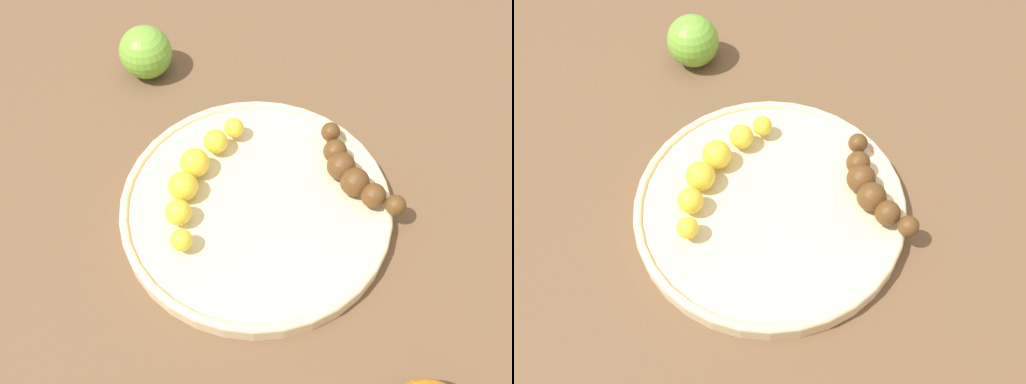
% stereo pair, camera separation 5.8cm
% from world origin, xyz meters
% --- Properties ---
extents(ground_plane, '(2.40, 2.40, 0.00)m').
position_xyz_m(ground_plane, '(0.00, 0.00, 0.00)').
color(ground_plane, brown).
extents(fruit_bowl, '(0.30, 0.30, 0.02)m').
position_xyz_m(fruit_bowl, '(0.00, 0.00, 0.01)').
color(fruit_bowl, beige).
rests_on(fruit_bowl, ground_plane).
extents(banana_yellow, '(0.14, 0.12, 0.03)m').
position_xyz_m(banana_yellow, '(0.04, -0.06, 0.04)').
color(banana_yellow, yellow).
rests_on(banana_yellow, fruit_bowl).
extents(banana_overripe, '(0.05, 0.14, 0.03)m').
position_xyz_m(banana_overripe, '(-0.10, 0.03, 0.04)').
color(banana_overripe, '#593819').
rests_on(banana_overripe, fruit_bowl).
extents(apple_green, '(0.07, 0.07, 0.07)m').
position_xyz_m(apple_green, '(0.00, -0.26, 0.03)').
color(apple_green, '#72B238').
rests_on(apple_green, ground_plane).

